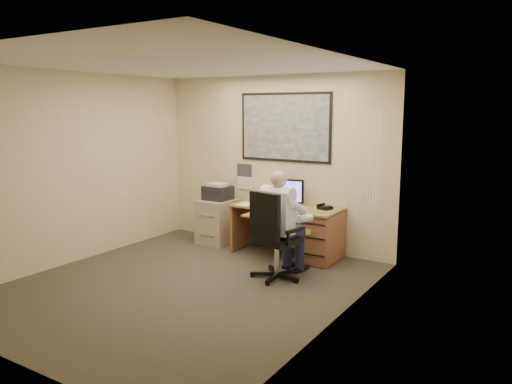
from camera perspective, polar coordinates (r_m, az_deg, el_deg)
The scene contains 8 objects.
room_shell at distance 6.06m, azimuth -8.55°, elevation 1.51°, with size 4.00×4.50×2.70m.
desk at distance 7.39m, azimuth 5.90°, elevation -4.18°, with size 1.60×0.97×1.13m.
world_map at distance 7.75m, azimuth 3.29°, elevation 7.39°, with size 1.56×0.03×1.06m, color #1E4C93.
wall_calendar at distance 8.21m, azimuth -1.34°, elevation 1.77°, with size 0.28×0.01×0.42m, color white.
window_blinds at distance 5.74m, azimuth 12.03°, elevation 2.98°, with size 0.06×1.40×1.30m, color beige, non-canonical shape.
filing_cabinet at distance 8.21m, azimuth -4.34°, elevation -2.89°, with size 0.53×0.63×1.00m.
office_chair at distance 6.47m, azimuth 2.23°, elevation -7.06°, with size 0.79×0.79×1.16m.
person at distance 6.45m, azimuth 2.56°, elevation -3.76°, with size 0.57×0.82×1.41m, color white, non-canonical shape.
Camera 1 is at (3.90, -4.57, 2.18)m, focal length 35.00 mm.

